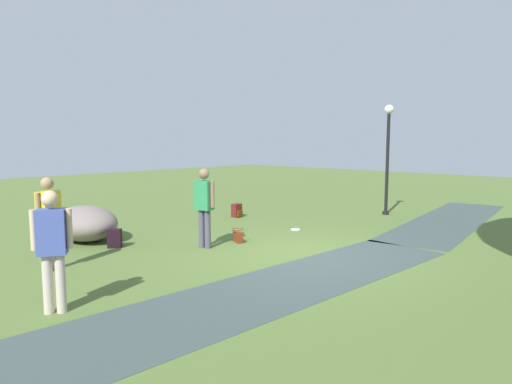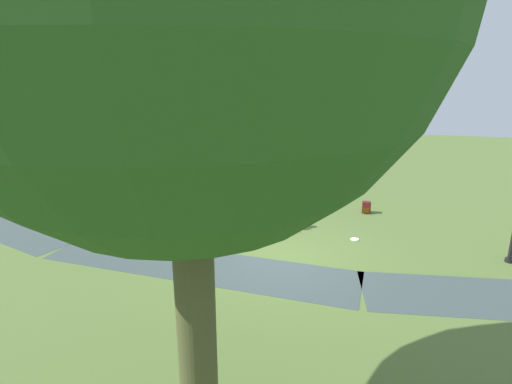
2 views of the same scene
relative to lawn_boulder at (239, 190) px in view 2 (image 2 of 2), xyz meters
The scene contains 10 objects.
ground_plane 5.11m from the lawn_boulder, 117.33° to the left, with size 48.00×48.00×0.00m, color #526931.
footpath_segment_mid 5.45m from the lawn_boulder, 94.23° to the left, with size 8.11×2.39×0.01m.
lawn_boulder is the anchor object (origin of this frame).
woman_with_handbag 2.99m from the lawn_boulder, 117.56° to the left, with size 0.30×0.51×1.70m.
man_near_boulder 4.61m from the lawn_boulder, 58.25° to the left, with size 0.44×0.40×1.65m.
passerby_on_path 2.51m from the lawn_boulder, 49.49° to the left, with size 0.49×0.35×1.66m.
handbag_on_grass 3.54m from the lawn_boulder, 128.75° to the left, with size 0.36×0.36×0.31m.
backpack_by_boulder 1.17m from the lawn_boulder, 93.89° to the left, with size 0.35×0.35×0.40m.
spare_backpack_on_lawn 4.61m from the lawn_boulder, behind, with size 0.29×0.27×0.40m.
frisbee_on_grass 5.11m from the lawn_boulder, 146.03° to the left, with size 0.24×0.24×0.02m.
Camera 2 is at (-1.62, 9.68, 4.65)m, focal length 28.87 mm.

